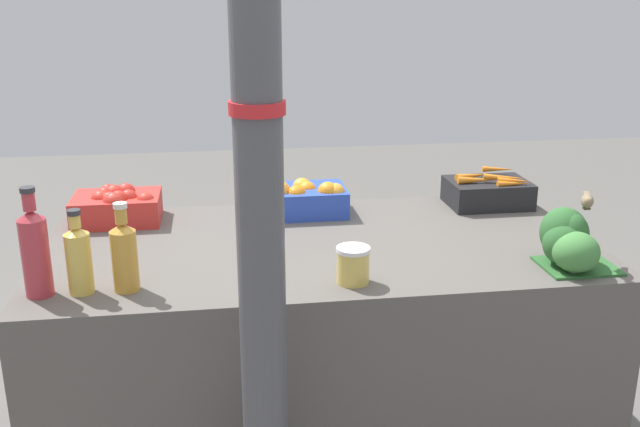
{
  "coord_description": "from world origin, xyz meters",
  "views": [
    {
      "loc": [
        -0.32,
        -2.2,
        1.6
      ],
      "look_at": [
        0.0,
        0.0,
        0.89
      ],
      "focal_mm": 40.0,
      "sensor_mm": 36.0,
      "label": 1
    }
  ],
  "objects_px": {
    "pickle_jar": "(353,265)",
    "juice_bottle_golden": "(79,258)",
    "juice_bottle_amber": "(124,254)",
    "sparrow_bird": "(587,201)",
    "carrot_crate": "(488,192)",
    "orange_crate": "(303,197)",
    "juice_bottle_ruby": "(35,251)",
    "support_pole": "(258,125)",
    "apple_crate": "(117,205)",
    "broccoli_pile": "(568,241)"
  },
  "relations": [
    {
      "from": "carrot_crate",
      "to": "juice_bottle_ruby",
      "type": "relative_size",
      "value": 0.99
    },
    {
      "from": "juice_bottle_golden",
      "to": "juice_bottle_amber",
      "type": "xyz_separation_m",
      "value": [
        0.12,
        -0.0,
        0.0
      ]
    },
    {
      "from": "carrot_crate",
      "to": "sparrow_bird",
      "type": "bearing_deg",
      "value": -85.35
    },
    {
      "from": "juice_bottle_ruby",
      "to": "orange_crate",
      "type": "bearing_deg",
      "value": 37.78
    },
    {
      "from": "support_pole",
      "to": "juice_bottle_ruby",
      "type": "distance_m",
      "value": 0.78
    },
    {
      "from": "support_pole",
      "to": "juice_bottle_golden",
      "type": "xyz_separation_m",
      "value": [
        -0.48,
        0.34,
        -0.42
      ]
    },
    {
      "from": "apple_crate",
      "to": "juice_bottle_ruby",
      "type": "xyz_separation_m",
      "value": [
        -0.13,
        -0.63,
        0.07
      ]
    },
    {
      "from": "apple_crate",
      "to": "juice_bottle_ruby",
      "type": "bearing_deg",
      "value": -102.14
    },
    {
      "from": "pickle_jar",
      "to": "juice_bottle_golden",
      "type": "bearing_deg",
      "value": 176.94
    },
    {
      "from": "orange_crate",
      "to": "carrot_crate",
      "type": "xyz_separation_m",
      "value": [
        0.72,
        0.0,
        -0.01
      ]
    },
    {
      "from": "juice_bottle_ruby",
      "to": "juice_bottle_golden",
      "type": "distance_m",
      "value": 0.11
    },
    {
      "from": "orange_crate",
      "to": "pickle_jar",
      "type": "height_order",
      "value": "orange_crate"
    },
    {
      "from": "carrot_crate",
      "to": "juice_bottle_golden",
      "type": "relative_size",
      "value": 1.27
    },
    {
      "from": "juice_bottle_ruby",
      "to": "juice_bottle_golden",
      "type": "relative_size",
      "value": 1.28
    },
    {
      "from": "apple_crate",
      "to": "juice_bottle_golden",
      "type": "height_order",
      "value": "juice_bottle_golden"
    },
    {
      "from": "orange_crate",
      "to": "juice_bottle_amber",
      "type": "distance_m",
      "value": 0.85
    },
    {
      "from": "orange_crate",
      "to": "sparrow_bird",
      "type": "relative_size",
      "value": 2.38
    },
    {
      "from": "juice_bottle_ruby",
      "to": "pickle_jar",
      "type": "xyz_separation_m",
      "value": [
        0.87,
        -0.04,
        -0.08
      ]
    },
    {
      "from": "carrot_crate",
      "to": "juice_bottle_amber",
      "type": "xyz_separation_m",
      "value": [
        -1.29,
        -0.63,
        0.05
      ]
    },
    {
      "from": "juice_bottle_golden",
      "to": "juice_bottle_amber",
      "type": "relative_size",
      "value": 0.95
    },
    {
      "from": "apple_crate",
      "to": "carrot_crate",
      "type": "relative_size",
      "value": 1.0
    },
    {
      "from": "orange_crate",
      "to": "juice_bottle_golden",
      "type": "height_order",
      "value": "juice_bottle_golden"
    },
    {
      "from": "juice_bottle_ruby",
      "to": "broccoli_pile",
      "type": "bearing_deg",
      "value": -0.74
    },
    {
      "from": "apple_crate",
      "to": "sparrow_bird",
      "type": "xyz_separation_m",
      "value": [
        1.44,
        -0.64,
        0.14
      ]
    },
    {
      "from": "orange_crate",
      "to": "carrot_crate",
      "type": "relative_size",
      "value": 1.0
    },
    {
      "from": "apple_crate",
      "to": "juice_bottle_golden",
      "type": "distance_m",
      "value": 0.63
    },
    {
      "from": "juice_bottle_amber",
      "to": "sparrow_bird",
      "type": "distance_m",
      "value": 1.35
    },
    {
      "from": "carrot_crate",
      "to": "pickle_jar",
      "type": "distance_m",
      "value": 0.94
    },
    {
      "from": "sparrow_bird",
      "to": "support_pole",
      "type": "bearing_deg",
      "value": -46.64
    },
    {
      "from": "orange_crate",
      "to": "broccoli_pile",
      "type": "distance_m",
      "value": 0.97
    },
    {
      "from": "carrot_crate",
      "to": "pickle_jar",
      "type": "bearing_deg",
      "value": -134.64
    },
    {
      "from": "broccoli_pile",
      "to": "pickle_jar",
      "type": "distance_m",
      "value": 0.66
    },
    {
      "from": "orange_crate",
      "to": "juice_bottle_golden",
      "type": "distance_m",
      "value": 0.94
    },
    {
      "from": "carrot_crate",
      "to": "juice_bottle_amber",
      "type": "distance_m",
      "value": 1.44
    },
    {
      "from": "carrot_crate",
      "to": "orange_crate",
      "type": "bearing_deg",
      "value": -179.85
    },
    {
      "from": "orange_crate",
      "to": "support_pole",
      "type": "bearing_deg",
      "value": -102.67
    },
    {
      "from": "pickle_jar",
      "to": "sparrow_bird",
      "type": "distance_m",
      "value": 0.73
    },
    {
      "from": "apple_crate",
      "to": "sparrow_bird",
      "type": "height_order",
      "value": "sparrow_bird"
    },
    {
      "from": "juice_bottle_amber",
      "to": "apple_crate",
      "type": "bearing_deg",
      "value": 98.91
    },
    {
      "from": "pickle_jar",
      "to": "sparrow_bird",
      "type": "height_order",
      "value": "sparrow_bird"
    },
    {
      "from": "support_pole",
      "to": "carrot_crate",
      "type": "height_order",
      "value": "support_pole"
    },
    {
      "from": "orange_crate",
      "to": "juice_bottle_ruby",
      "type": "xyz_separation_m",
      "value": [
        -0.81,
        -0.62,
        0.07
      ]
    },
    {
      "from": "broccoli_pile",
      "to": "juice_bottle_amber",
      "type": "height_order",
      "value": "juice_bottle_amber"
    },
    {
      "from": "support_pole",
      "to": "juice_bottle_amber",
      "type": "relative_size",
      "value": 10.33
    },
    {
      "from": "orange_crate",
      "to": "pickle_jar",
      "type": "bearing_deg",
      "value": -84.79
    },
    {
      "from": "support_pole",
      "to": "apple_crate",
      "type": "distance_m",
      "value": 1.16
    },
    {
      "from": "apple_crate",
      "to": "sparrow_bird",
      "type": "relative_size",
      "value": 2.38
    },
    {
      "from": "carrot_crate",
      "to": "juice_bottle_amber",
      "type": "relative_size",
      "value": 1.2
    },
    {
      "from": "apple_crate",
      "to": "sparrow_bird",
      "type": "bearing_deg",
      "value": -23.77
    },
    {
      "from": "juice_bottle_ruby",
      "to": "apple_crate",
      "type": "bearing_deg",
      "value": 77.86
    }
  ]
}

